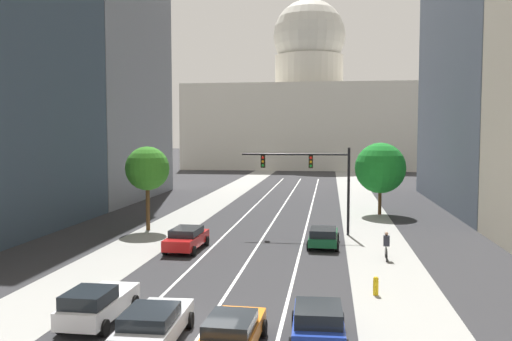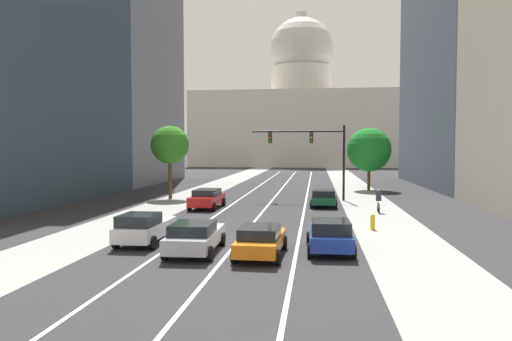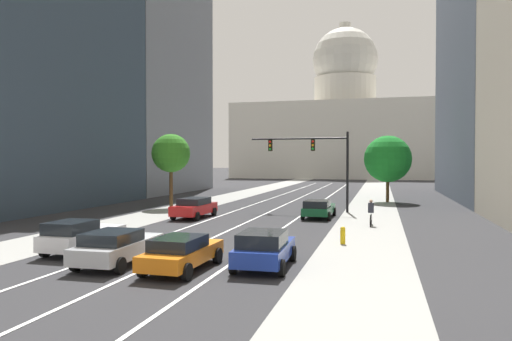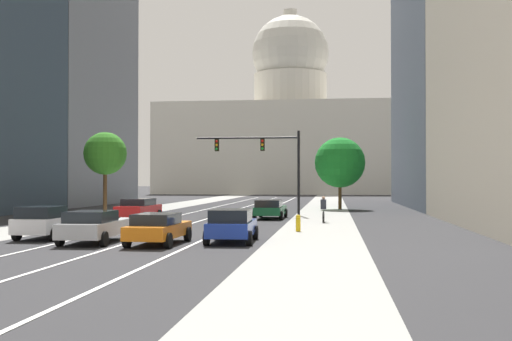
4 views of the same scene
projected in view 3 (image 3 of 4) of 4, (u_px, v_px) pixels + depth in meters
The scene contains 19 objects.
ground_plane at pixel (307, 195), 58.64m from camera, with size 400.00×400.00×0.00m, color #2B2B2D.
sidewalk_left at pixel (233, 196), 55.90m from camera, with size 4.33×130.00×0.01m, color gray.
sidewalk_right at pixel (374, 199), 51.71m from camera, with size 4.33×130.00×0.01m, color gray.
lane_stripe_left at pixel (252, 205), 44.92m from camera, with size 0.16×90.00×0.01m, color white.
lane_stripe_center at pixel (283, 206), 44.15m from camera, with size 0.16×90.00×0.01m, color white.
lane_stripe_right at pixel (315, 206), 43.38m from camera, with size 0.16×90.00×0.01m, color white.
office_tower_far_left at pixel (136, 47), 64.06m from camera, with size 14.84×21.90×39.49m.
capitol_building at pixel (345, 128), 117.51m from camera, with size 52.67×25.75×38.51m.
car_red at pixel (194, 207), 34.79m from camera, with size 2.19×4.74×1.48m.
car_green at pixel (319, 208), 34.72m from camera, with size 2.16×4.74×1.37m.
car_silver at pixel (117, 246), 19.19m from camera, with size 2.20×4.67×1.43m.
car_orange at pixel (182, 252), 18.14m from camera, with size 2.07×4.44×1.35m.
car_white at pixel (81, 236), 21.68m from camera, with size 2.01×4.50×1.54m.
car_blue at pixel (264, 248), 18.59m from camera, with size 2.15×4.12×1.48m.
traffic_signal_mast at pixel (316, 155), 39.03m from camera, with size 8.20×0.39×6.61m.
fire_hydrant at pixel (343, 235), 23.84m from camera, with size 0.26×0.35×0.91m.
cyclist at pixel (371, 213), 30.56m from camera, with size 0.37×1.70×1.72m.
street_tree_mid_left at pixel (171, 153), 42.30m from camera, with size 3.47×3.47×6.66m.
street_tree_far_right at pixel (388, 159), 47.84m from camera, with size 4.76×4.76×6.81m.
Camera 3 is at (8.93, -18.23, 4.26)m, focal length 32.98 mm.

